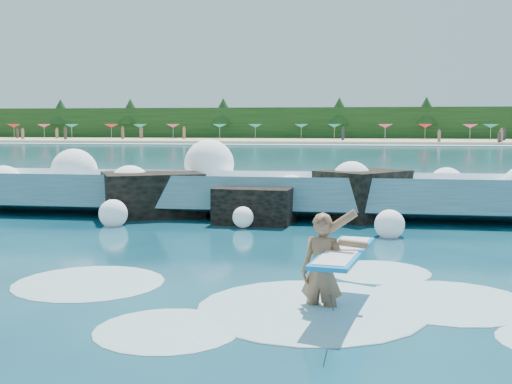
# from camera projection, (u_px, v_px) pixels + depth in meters

# --- Properties ---
(ground) EXTENTS (200.00, 200.00, 0.00)m
(ground) POSITION_uv_depth(u_px,v_px,m) (148.00, 274.00, 10.68)
(ground) COLOR #082C41
(ground) RESTS_ON ground
(beach) EXTENTS (140.00, 20.00, 0.40)m
(beach) POSITION_uv_depth(u_px,v_px,m) (334.00, 141.00, 87.23)
(beach) COLOR tan
(beach) RESTS_ON ground
(wet_band) EXTENTS (140.00, 5.00, 0.08)m
(wet_band) POSITION_uv_depth(u_px,v_px,m) (331.00, 145.00, 76.44)
(wet_band) COLOR silver
(wet_band) RESTS_ON ground
(treeline) EXTENTS (140.00, 4.00, 5.00)m
(treeline) POSITION_uv_depth(u_px,v_px,m) (337.00, 124.00, 96.80)
(treeline) COLOR black
(treeline) RESTS_ON ground
(breaking_wave) EXTENTS (17.37, 2.73, 1.50)m
(breaking_wave) POSITION_uv_depth(u_px,v_px,m) (250.00, 196.00, 17.72)
(breaking_wave) COLOR teal
(breaking_wave) RESTS_ON ground
(rock_cluster) EXTENTS (8.62, 3.38, 1.50)m
(rock_cluster) POSITION_uv_depth(u_px,v_px,m) (246.00, 200.00, 17.14)
(rock_cluster) COLOR black
(rock_cluster) RESTS_ON ground
(surfer_with_board) EXTENTS (1.03, 2.82, 1.59)m
(surfer_with_board) POSITION_uv_depth(u_px,v_px,m) (327.00, 268.00, 8.53)
(surfer_with_board) COLOR #8B5C41
(surfer_with_board) RESTS_ON ground
(wave_spray) EXTENTS (15.49, 4.74, 2.13)m
(wave_spray) POSITION_uv_depth(u_px,v_px,m) (219.00, 180.00, 17.72)
(wave_spray) COLOR white
(wave_spray) RESTS_ON ground
(surf_foam) EXTENTS (8.40, 5.37, 0.16)m
(surf_foam) POSITION_uv_depth(u_px,v_px,m) (295.00, 301.00, 9.07)
(surf_foam) COLOR silver
(surf_foam) RESTS_ON ground
(beach_umbrellas) EXTENTS (109.63, 6.54, 0.50)m
(beach_umbrellas) POSITION_uv_depth(u_px,v_px,m) (338.00, 126.00, 88.79)
(beach_umbrellas) COLOR #CB3B6F
(beach_umbrellas) RESTS_ON ground
(beachgoers) EXTENTS (100.10, 13.77, 1.93)m
(beachgoers) POSITION_uv_depth(u_px,v_px,m) (293.00, 134.00, 85.56)
(beachgoers) COLOR #3F332D
(beachgoers) RESTS_ON ground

